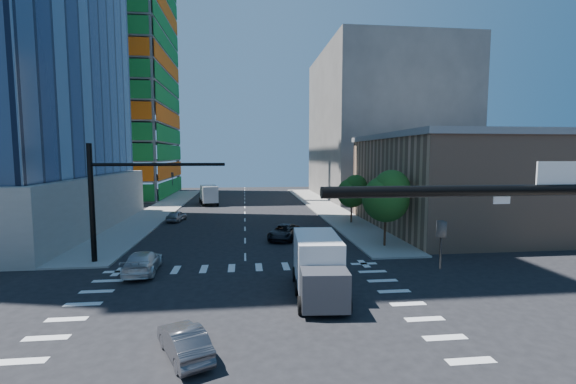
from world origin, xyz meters
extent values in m
plane|color=black|center=(0.00, 0.00, 0.00)|extent=(160.00, 160.00, 0.00)
cube|color=silver|center=(0.00, 0.00, 0.01)|extent=(20.00, 20.00, 0.01)
cube|color=gray|center=(12.50, 40.00, 0.07)|extent=(5.00, 60.00, 0.15)
cube|color=gray|center=(-12.50, 40.00, 0.07)|extent=(5.00, 60.00, 0.15)
cube|color=#177E2F|center=(-14.90, 62.00, 24.50)|extent=(0.12, 24.00, 49.00)
cube|color=#EA5B0D|center=(-27.50, 49.40, 24.50)|extent=(24.00, 0.12, 49.00)
cube|color=tan|center=(25.00, 22.00, 5.00)|extent=(20.00, 22.00, 10.00)
cube|color=slate|center=(25.00, 22.00, 10.30)|extent=(20.50, 22.50, 0.60)
cube|color=#615B57|center=(27.00, 55.00, 14.00)|extent=(24.00, 30.00, 28.00)
cylinder|color=black|center=(6.50, -11.50, 7.55)|extent=(10.00, 0.24, 0.24)
imported|color=black|center=(4.00, -11.50, 6.45)|extent=(0.16, 0.20, 1.00)
cube|color=white|center=(6.50, -11.50, 7.90)|extent=(0.90, 0.04, 0.50)
cylinder|color=black|center=(-11.50, 11.50, 4.65)|extent=(0.40, 0.40, 9.00)
cylinder|color=black|center=(-6.50, 11.50, 7.55)|extent=(10.00, 0.24, 0.24)
imported|color=black|center=(-5.50, 11.50, 6.45)|extent=(0.16, 0.20, 1.00)
cylinder|color=#382316|center=(12.50, 14.00, 1.29)|extent=(0.20, 0.20, 2.27)
sphere|color=#134A17|center=(12.50, 14.00, 4.38)|extent=(4.16, 4.16, 4.16)
sphere|color=#366622|center=(12.90, 13.70, 5.35)|extent=(3.25, 3.25, 3.25)
cylinder|color=#382316|center=(12.80, 26.00, 1.11)|extent=(0.20, 0.20, 1.92)
sphere|color=#134A17|center=(12.80, 26.00, 3.72)|extent=(3.52, 3.52, 3.52)
sphere|color=#366622|center=(13.20, 25.70, 4.55)|extent=(2.75, 2.75, 2.75)
imported|color=black|center=(3.82, 18.22, 0.72)|extent=(3.98, 5.65, 1.43)
imported|color=silver|center=(-7.19, 8.64, 0.76)|extent=(2.39, 5.34, 1.52)
imported|color=#929398|center=(-8.50, 29.99, 0.67)|extent=(2.30, 4.18, 1.35)
imported|color=#4A494E|center=(-2.53, -3.32, 0.64)|extent=(2.87, 4.13, 1.29)
cube|color=silver|center=(4.27, 2.68, 2.02)|extent=(2.95, 5.50, 2.77)
cube|color=#404248|center=(4.27, 2.68, 1.33)|extent=(2.59, 2.09, 2.02)
cube|color=#B8B8BA|center=(-6.04, 46.29, 1.91)|extent=(3.36, 5.41, 2.61)
cube|color=#404248|center=(-6.04, 46.29, 1.26)|extent=(2.62, 2.23, 1.91)
camera|label=1|loc=(0.02, -18.84, 8.29)|focal=24.00mm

